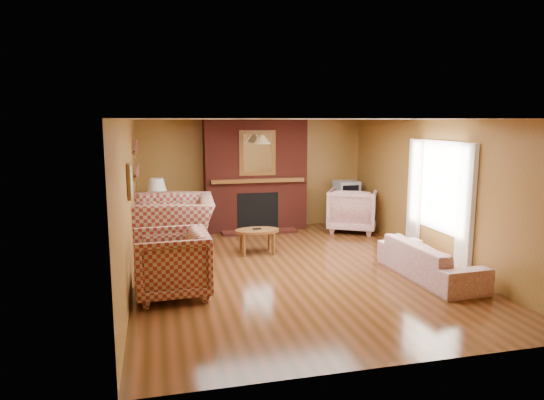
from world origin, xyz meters
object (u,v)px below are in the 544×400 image
object	(u,v)px
plaid_armchair	(171,264)
crt_tv	(346,191)
table_lamp	(157,193)
plaid_loveseat	(173,227)
fireplace	(255,176)
coffee_table	(257,233)
side_table	(158,226)
floral_armchair	(353,210)
floral_sofa	(430,260)
tv_stand	(346,214)

from	to	relation	value
plaid_armchair	crt_tv	size ratio (longest dim) A/B	1.95
plaid_armchair	table_lamp	world-z (taller)	table_lamp
plaid_loveseat	plaid_armchair	xyz separation A→B (m)	(-0.10, -1.98, -0.07)
fireplace	crt_tv	size ratio (longest dim) A/B	4.67
coffee_table	side_table	bearing A→B (deg)	140.91
fireplace	side_table	bearing A→B (deg)	-165.71
floral_armchair	side_table	size ratio (longest dim) A/B	1.77
plaid_armchair	crt_tv	xyz separation A→B (m)	(4.00, 3.56, 0.36)
plaid_armchair	side_table	xyz separation A→B (m)	(-0.15, 3.21, -0.17)
table_lamp	floral_armchair	bearing A→B (deg)	-1.51
plaid_armchair	fireplace	bearing A→B (deg)	150.27
fireplace	floral_sofa	bearing A→B (deg)	-64.03
coffee_table	side_table	distance (m)	2.22
tv_stand	plaid_armchair	bearing A→B (deg)	-132.80
plaid_loveseat	coffee_table	world-z (taller)	plaid_loveseat
floral_sofa	table_lamp	xyz separation A→B (m)	(-4.00, 3.37, 0.68)
floral_armchair	coffee_table	world-z (taller)	floral_armchair
plaid_loveseat	plaid_armchair	distance (m)	1.98
fireplace	floral_armchair	size ratio (longest dim) A/B	2.34
fireplace	floral_armchair	bearing A→B (deg)	-17.65
tv_stand	crt_tv	xyz separation A→B (m)	(0.00, -0.01, 0.52)
fireplace	side_table	xyz separation A→B (m)	(-2.10, -0.53, -0.89)
table_lamp	side_table	bearing A→B (deg)	135.00
fireplace	floral_sofa	world-z (taller)	fireplace
floral_armchair	crt_tv	distance (m)	0.57
floral_sofa	crt_tv	size ratio (longest dim) A/B	3.72
plaid_armchair	coffee_table	distance (m)	2.40
plaid_loveseat	coffee_table	bearing A→B (deg)	87.42
plaid_loveseat	table_lamp	distance (m)	1.33
floral_sofa	floral_armchair	bearing A→B (deg)	-5.05
plaid_armchair	floral_sofa	size ratio (longest dim) A/B	0.53
plaid_armchair	floral_armchair	distance (m)	5.04
plaid_armchair	table_lamp	distance (m)	3.26
side_table	crt_tv	size ratio (longest dim) A/B	1.13
plaid_loveseat	floral_armchair	distance (m)	4.03
tv_stand	crt_tv	bearing A→B (deg)	-84.50
table_lamp	tv_stand	distance (m)	4.22
fireplace	tv_stand	distance (m)	2.24
side_table	tv_stand	world-z (taller)	tv_stand
fireplace	floral_sofa	size ratio (longest dim) A/B	1.26
fireplace	tv_stand	xyz separation A→B (m)	(2.05, -0.18, -0.89)
floral_armchair	tv_stand	bearing A→B (deg)	-64.06
plaid_armchair	floral_sofa	bearing A→B (deg)	85.49
crt_tv	floral_armchair	bearing A→B (deg)	-93.44
fireplace	table_lamp	world-z (taller)	fireplace
floral_sofa	crt_tv	bearing A→B (deg)	-5.20
side_table	tv_stand	xyz separation A→B (m)	(4.15, 0.35, 0.00)
side_table	crt_tv	bearing A→B (deg)	4.74
floral_armchair	side_table	distance (m)	4.13
tv_stand	crt_tv	size ratio (longest dim) A/B	1.14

